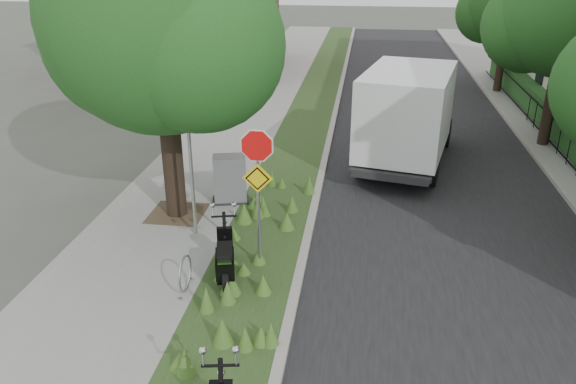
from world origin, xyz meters
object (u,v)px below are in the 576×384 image
sign_assembly (257,171)px  box_truck (409,111)px  utility_cabinet (230,180)px  scooter_near (225,264)px

sign_assembly → box_truck: (3.50, 7.13, -0.58)m
box_truck → utility_cabinet: size_ratio=4.85×
sign_assembly → scooter_near: 2.02m
sign_assembly → utility_cabinet: (-1.40, 3.20, -1.59)m
box_truck → sign_assembly: bearing=-116.2°
scooter_near → utility_cabinet: bearing=101.8°
scooter_near → box_truck: (4.07, 7.89, 1.21)m
box_truck → scooter_near: bearing=-117.3°
sign_assembly → utility_cabinet: sign_assembly is taller
scooter_near → box_truck: size_ratio=0.29×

